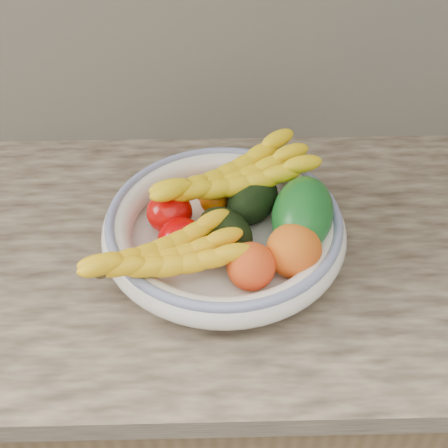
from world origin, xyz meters
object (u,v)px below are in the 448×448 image
banana_bunch_back (232,182)px  fruit_bowl (224,229)px  banana_bunch_front (165,259)px  green_mango (302,215)px

banana_bunch_back → fruit_bowl: bearing=-128.0°
banana_bunch_front → banana_bunch_back: bearing=35.6°
green_mango → banana_bunch_back: 0.13m
fruit_bowl → green_mango: green_mango is taller
banana_bunch_back → banana_bunch_front: (-0.10, -0.17, -0.01)m
fruit_bowl → banana_bunch_back: bearing=77.7°
green_mango → fruit_bowl: bearing=-166.9°
banana_bunch_front → green_mango: bearing=2.3°
fruit_bowl → banana_bunch_front: bearing=-132.4°
fruit_bowl → banana_bunch_back: 0.08m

